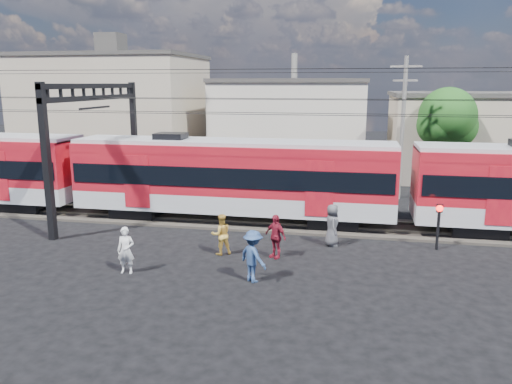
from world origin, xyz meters
TOP-DOWN VIEW (x-y plane):
  - ground at (0.00, 0.00)m, footprint 120.00×120.00m
  - track_bed at (0.00, 8.00)m, footprint 70.00×3.40m
  - rail_near at (0.00, 7.25)m, footprint 70.00×0.12m
  - rail_far at (0.00, 8.75)m, footprint 70.00×0.12m
  - commuter_train at (-2.52, 8.00)m, footprint 50.30×3.08m
  - catenary at (-8.65, 8.00)m, footprint 70.00×9.30m
  - building_west at (-17.00, 24.00)m, footprint 14.28×10.20m
  - building_midwest at (-2.00, 27.00)m, footprint 12.24×12.24m
  - building_mideast at (14.00, 24.00)m, footprint 16.32×10.20m
  - utility_pole_mid at (6.00, 15.00)m, footprint 1.80×0.24m
  - tree_near at (9.19, 18.09)m, footprint 3.82×3.64m
  - pedestrian_a at (-4.91, 0.33)m, footprint 0.68×0.49m
  - pedestrian_b at (-1.99, 3.04)m, footprint 1.05×0.98m
  - pedestrian_c at (-0.12, 0.45)m, footprint 1.39×1.31m
  - pedestrian_d at (0.27, 3.08)m, footprint 1.12×0.95m
  - pedestrian_e at (2.44, 5.07)m, footprint 0.73×0.99m
  - crossing_signal at (6.85, 5.38)m, footprint 0.29×0.29m

SIDE VIEW (x-z plane):
  - ground at x=0.00m, z-range 0.00..0.00m
  - track_bed at x=0.00m, z-range 0.00..0.12m
  - rail_near at x=0.00m, z-range 0.12..0.24m
  - rail_far at x=0.00m, z-range 0.12..0.24m
  - pedestrian_b at x=-1.99m, z-range 0.00..1.72m
  - pedestrian_a at x=-4.91m, z-range 0.00..1.76m
  - pedestrian_d at x=0.27m, z-range 0.00..1.80m
  - pedestrian_e at x=2.44m, z-range 0.00..1.85m
  - pedestrian_c at x=-0.12m, z-range 0.00..1.89m
  - crossing_signal at x=6.85m, z-range 0.39..2.39m
  - commuter_train at x=-2.52m, z-range 0.31..4.49m
  - building_mideast at x=14.00m, z-range 0.01..6.31m
  - building_midwest at x=-2.00m, z-range 0.01..7.31m
  - utility_pole_mid at x=6.00m, z-range 0.28..8.78m
  - building_west at x=-17.00m, z-range 0.01..9.31m
  - tree_near at x=9.19m, z-range 1.30..8.02m
  - catenary at x=-8.65m, z-range 1.38..8.89m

